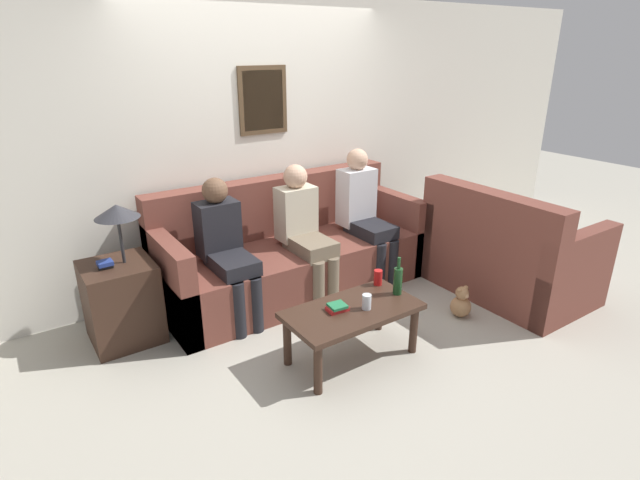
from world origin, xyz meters
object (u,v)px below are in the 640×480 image
wine_bottle (398,280)px  person_left (226,245)px  teddy_bear (461,303)px  couch_side (506,257)px  couch_main (291,254)px  coffee_table (352,316)px  person_right (364,211)px  drinking_glass (367,302)px  person_middle (304,228)px

wine_bottle → person_left: (-0.90, 1.08, 0.12)m
teddy_bear → couch_side: bearing=7.7°
couch_main → coffee_table: couch_main is taller
person_right → couch_main: bearing=166.5°
drinking_glass → person_middle: bearing=80.9°
couch_main → coffee_table: size_ratio=2.52×
coffee_table → couch_side: bearing=1.7°
coffee_table → drinking_glass: (0.08, -0.06, 0.12)m
couch_side → couch_main: bearing=53.5°
coffee_table → teddy_bear: 1.17m
coffee_table → drinking_glass: size_ratio=8.80×
person_middle → teddy_bear: size_ratio=4.35×
person_left → teddy_bear: person_left is taller
couch_main → drinking_glass: couch_main is taller
coffee_table → person_left: 1.21m
coffee_table → couch_main: bearing=79.3°
person_middle → wine_bottle: bearing=-81.3°
coffee_table → drinking_glass: 0.16m
couch_main → drinking_glass: (-0.16, -1.30, 0.13)m
person_middle → person_right: size_ratio=0.95×
couch_side → teddy_bear: 0.73m
coffee_table → drinking_glass: bearing=-39.0°
drinking_glass → person_right: bearing=52.1°
drinking_glass → person_right: size_ratio=0.09×
coffee_table → wine_bottle: 0.45m
person_right → teddy_bear: 1.25m
wine_bottle → person_left: 1.41m
person_left → person_right: 1.43m
couch_side → wine_bottle: size_ratio=4.70×
wine_bottle → person_right: size_ratio=0.24×
coffee_table → wine_bottle: bearing=-1.7°
couch_side → drinking_glass: 1.76m
person_left → teddy_bear: (1.62, -1.11, -0.53)m
wine_bottle → person_middle: bearing=98.7°
drinking_glass → person_right: 1.44m
person_right → teddy_bear: size_ratio=4.56×
couch_main → person_middle: bearing=-84.0°
wine_bottle → person_right: person_right is taller
coffee_table → teddy_bear: (1.14, -0.04, -0.23)m
person_right → drinking_glass: bearing=-127.9°
person_left → person_right: (1.43, -0.01, 0.03)m
couch_main → wine_bottle: (0.18, -1.25, 0.18)m
drinking_glass → teddy_bear: bearing=1.3°
person_left → drinking_glass: bearing=-63.8°
person_right → teddy_bear: bearing=-80.1°
couch_side → coffee_table: (-1.83, -0.05, 0.00)m
couch_side → drinking_glass: (-1.75, -0.12, 0.12)m
couch_main → person_left: (-0.71, -0.16, 0.31)m
couch_side → person_middle: 1.89m
person_left → person_middle: size_ratio=0.98×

